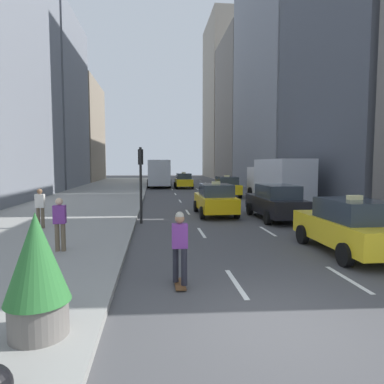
{
  "coord_description": "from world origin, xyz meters",
  "views": [
    {
      "loc": [
        -2.09,
        -5.73,
        2.84
      ],
      "look_at": [
        -0.24,
        11.31,
        1.41
      ],
      "focal_mm": 32.0,
      "sensor_mm": 36.0,
      "label": 1
    }
  ],
  "objects_px": {
    "pedestrian_near_curb": "(60,222)",
    "taxi_fourth": "(215,199)",
    "taxi_second": "(350,226)",
    "box_truck": "(277,179)",
    "sedan_black_near": "(276,202)",
    "pedestrian_mid_block": "(40,206)",
    "planter_with_shrub": "(37,273)",
    "city_bus": "(159,172)",
    "skateboarder": "(180,245)",
    "taxi_third": "(184,181)",
    "traffic_light_pole": "(141,173)",
    "taxi_lead": "(226,186)"
  },
  "relations": [
    {
      "from": "pedestrian_near_curb",
      "to": "taxi_fourth",
      "type": "bearing_deg",
      "value": 51.21
    },
    {
      "from": "taxi_second",
      "to": "box_truck",
      "type": "xyz_separation_m",
      "value": [
        2.8,
        14.09,
        0.83
      ]
    },
    {
      "from": "sedan_black_near",
      "to": "pedestrian_mid_block",
      "type": "height_order",
      "value": "pedestrian_mid_block"
    },
    {
      "from": "taxi_fourth",
      "to": "sedan_black_near",
      "type": "distance_m",
      "value": 3.3
    },
    {
      "from": "taxi_second",
      "to": "sedan_black_near",
      "type": "xyz_separation_m",
      "value": [
        0.0,
        6.65,
        0.02
      ]
    },
    {
      "from": "taxi_fourth",
      "to": "box_truck",
      "type": "bearing_deg",
      "value": 45.48
    },
    {
      "from": "planter_with_shrub",
      "to": "city_bus",
      "type": "bearing_deg",
      "value": 86.54
    },
    {
      "from": "city_bus",
      "to": "planter_with_shrub",
      "type": "relative_size",
      "value": 5.95
    },
    {
      "from": "pedestrian_near_curb",
      "to": "skateboarder",
      "type": "bearing_deg",
      "value": -40.9
    },
    {
      "from": "planter_with_shrub",
      "to": "taxi_third",
      "type": "bearing_deg",
      "value": 81.38
    },
    {
      "from": "pedestrian_mid_block",
      "to": "planter_with_shrub",
      "type": "bearing_deg",
      "value": -72.56
    },
    {
      "from": "box_truck",
      "to": "skateboarder",
      "type": "distance_m",
      "value": 18.41
    },
    {
      "from": "city_bus",
      "to": "skateboarder",
      "type": "bearing_deg",
      "value": -89.88
    },
    {
      "from": "planter_with_shrub",
      "to": "traffic_light_pole",
      "type": "bearing_deg",
      "value": 83.89
    },
    {
      "from": "sedan_black_near",
      "to": "box_truck",
      "type": "bearing_deg",
      "value": 69.38
    },
    {
      "from": "planter_with_shrub",
      "to": "pedestrian_near_curb",
      "type": "bearing_deg",
      "value": 101.44
    },
    {
      "from": "box_truck",
      "to": "traffic_light_pole",
      "type": "height_order",
      "value": "traffic_light_pole"
    },
    {
      "from": "box_truck",
      "to": "traffic_light_pole",
      "type": "xyz_separation_m",
      "value": [
        -9.55,
        -7.81,
        0.7
      ]
    },
    {
      "from": "city_bus",
      "to": "pedestrian_near_curb",
      "type": "xyz_separation_m",
      "value": [
        -3.38,
        -32.78,
        -0.72
      ]
    },
    {
      "from": "planter_with_shrub",
      "to": "traffic_light_pole",
      "type": "distance_m",
      "value": 11.04
    },
    {
      "from": "box_truck",
      "to": "skateboarder",
      "type": "xyz_separation_m",
      "value": [
        -8.34,
        -16.4,
        -0.75
      ]
    },
    {
      "from": "sedan_black_near",
      "to": "taxi_fourth",
      "type": "bearing_deg",
      "value": 148.04
    },
    {
      "from": "sedan_black_near",
      "to": "pedestrian_near_curb",
      "type": "distance_m",
      "value": 10.79
    },
    {
      "from": "planter_with_shrub",
      "to": "taxi_fourth",
      "type": "bearing_deg",
      "value": 68.55
    },
    {
      "from": "taxi_second",
      "to": "pedestrian_near_curb",
      "type": "distance_m",
      "value": 9.02
    },
    {
      "from": "taxi_lead",
      "to": "planter_with_shrub",
      "type": "distance_m",
      "value": 24.67
    },
    {
      "from": "pedestrian_near_curb",
      "to": "pedestrian_mid_block",
      "type": "bearing_deg",
      "value": 114.82
    },
    {
      "from": "taxi_second",
      "to": "taxi_third",
      "type": "bearing_deg",
      "value": 95.49
    },
    {
      "from": "taxi_second",
      "to": "sedan_black_near",
      "type": "relative_size",
      "value": 0.91
    },
    {
      "from": "taxi_second",
      "to": "pedestrian_mid_block",
      "type": "bearing_deg",
      "value": 156.59
    },
    {
      "from": "taxi_second",
      "to": "box_truck",
      "type": "bearing_deg",
      "value": 78.76
    },
    {
      "from": "sedan_black_near",
      "to": "box_truck",
      "type": "height_order",
      "value": "box_truck"
    },
    {
      "from": "box_truck",
      "to": "traffic_light_pole",
      "type": "distance_m",
      "value": 12.36
    },
    {
      "from": "pedestrian_near_curb",
      "to": "sedan_black_near",
      "type": "bearing_deg",
      "value": 33.53
    },
    {
      "from": "sedan_black_near",
      "to": "box_truck",
      "type": "relative_size",
      "value": 0.57
    },
    {
      "from": "taxi_third",
      "to": "city_bus",
      "type": "distance_m",
      "value": 5.24
    },
    {
      "from": "taxi_third",
      "to": "sedan_black_near",
      "type": "height_order",
      "value": "taxi_third"
    },
    {
      "from": "box_truck",
      "to": "pedestrian_mid_block",
      "type": "height_order",
      "value": "box_truck"
    },
    {
      "from": "taxi_third",
      "to": "planter_with_shrub",
      "type": "relative_size",
      "value": 2.26
    },
    {
      "from": "pedestrian_mid_block",
      "to": "taxi_lead",
      "type": "bearing_deg",
      "value": 52.29
    },
    {
      "from": "taxi_second",
      "to": "city_bus",
      "type": "distance_m",
      "value": 33.95
    },
    {
      "from": "traffic_light_pole",
      "to": "sedan_black_near",
      "type": "bearing_deg",
      "value": 3.15
    },
    {
      "from": "sedan_black_near",
      "to": "skateboarder",
      "type": "bearing_deg",
      "value": -121.72
    },
    {
      "from": "pedestrian_near_curb",
      "to": "traffic_light_pole",
      "type": "height_order",
      "value": "traffic_light_pole"
    },
    {
      "from": "taxi_second",
      "to": "taxi_third",
      "type": "relative_size",
      "value": 1.0
    },
    {
      "from": "taxi_fourth",
      "to": "traffic_light_pole",
      "type": "xyz_separation_m",
      "value": [
        -3.95,
        -2.12,
        1.53
      ]
    },
    {
      "from": "taxi_third",
      "to": "sedan_black_near",
      "type": "xyz_separation_m",
      "value": [
        2.8,
        -22.5,
        0.02
      ]
    },
    {
      "from": "taxi_lead",
      "to": "taxi_third",
      "type": "relative_size",
      "value": 1.0
    },
    {
      "from": "skateboarder",
      "to": "traffic_light_pole",
      "type": "distance_m",
      "value": 8.79
    },
    {
      "from": "taxi_second",
      "to": "taxi_third",
      "type": "distance_m",
      "value": 29.28
    }
  ]
}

